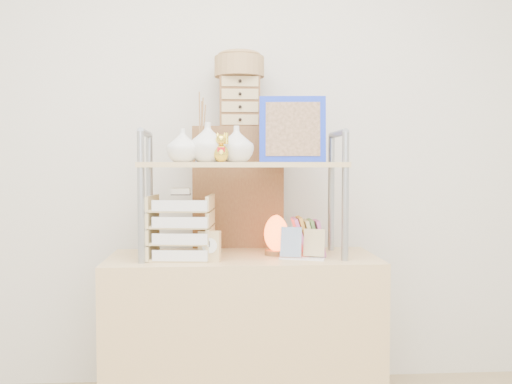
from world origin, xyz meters
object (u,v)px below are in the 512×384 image
(letter_tray, at_px, (181,231))
(salt_lamp, at_px, (276,235))
(cabinet, at_px, (239,259))
(desk, at_px, (243,338))

(letter_tray, relative_size, salt_lamp, 1.70)
(letter_tray, distance_m, salt_lamp, 0.43)
(cabinet, distance_m, salt_lamp, 0.42)
(cabinet, bearing_deg, salt_lamp, -60.70)
(desk, distance_m, salt_lamp, 0.49)
(cabinet, distance_m, letter_tray, 0.54)
(cabinet, xyz_separation_m, salt_lamp, (0.15, -0.35, 0.17))
(cabinet, bearing_deg, letter_tray, -117.20)
(cabinet, relative_size, salt_lamp, 7.40)
(desk, relative_size, salt_lamp, 6.58)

